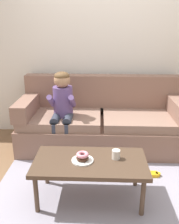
{
  "coord_description": "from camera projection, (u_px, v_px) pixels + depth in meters",
  "views": [
    {
      "loc": [
        -0.03,
        -2.38,
        1.65
      ],
      "look_at": [
        -0.15,
        0.45,
        0.65
      ],
      "focal_mm": 39.13,
      "sensor_mm": 36.0,
      "label": 1
    }
  ],
  "objects": [
    {
      "name": "person_child",
      "position": [
        62.0,
        105.0,
        3.19
      ],
      "size": [
        0.34,
        0.58,
        1.1
      ],
      "color": "#664C84",
      "rests_on": "ground"
    },
    {
      "name": "toy_controller",
      "position": [
        151.0,
        175.0,
        2.82
      ],
      "size": [
        0.23,
        0.09,
        0.05
      ],
      "rotation": [
        0.0,
        0.0,
        0.51
      ],
      "color": "gold",
      "rests_on": "ground"
    },
    {
      "name": "ground",
      "position": [
        101.0,
        179.0,
        2.79
      ],
      "size": [
        10.0,
        10.0,
        0.0
      ],
      "primitive_type": "plane",
      "color": "brown"
    },
    {
      "name": "area_rug",
      "position": [
        101.0,
        192.0,
        2.55
      ],
      "size": [
        2.25,
        1.7,
        0.01
      ],
      "primitive_type": "cube",
      "color": "#9993A3",
      "rests_on": "ground"
    },
    {
      "name": "coffee_table",
      "position": [
        90.0,
        164.0,
        2.35
      ],
      "size": [
        1.09,
        0.56,
        0.43
      ],
      "color": "#4C3828",
      "rests_on": "ground"
    },
    {
      "name": "mug",
      "position": [
        116.0,
        154.0,
        2.36
      ],
      "size": [
        0.08,
        0.08,
        0.09
      ],
      "primitive_type": "cylinder",
      "color": "silver",
      "rests_on": "coffee_table"
    },
    {
      "name": "couch",
      "position": [
        102.0,
        123.0,
        3.48
      ],
      "size": [
        2.26,
        0.9,
        0.97
      ],
      "color": "#846051",
      "rests_on": "ground"
    },
    {
      "name": "donut_second",
      "position": [
        82.0,
        155.0,
        2.3
      ],
      "size": [
        0.14,
        0.14,
        0.04
      ],
      "primitive_type": "torus",
      "rotation": [
        0.0,
        0.0,
        1.39
      ],
      "color": "pink",
      "rests_on": "donut"
    },
    {
      "name": "wall_back",
      "position": [
        103.0,
        44.0,
        3.64
      ],
      "size": [
        8.0,
        0.1,
        2.8
      ],
      "primitive_type": "cube",
      "color": "silver",
      "rests_on": "ground"
    },
    {
      "name": "plate",
      "position": [
        83.0,
        160.0,
        2.32
      ],
      "size": [
        0.21,
        0.21,
        0.01
      ],
      "primitive_type": "cylinder",
      "color": "white",
      "rests_on": "coffee_table"
    },
    {
      "name": "donut",
      "position": [
        82.0,
        158.0,
        2.32
      ],
      "size": [
        0.17,
        0.17,
        0.04
      ],
      "primitive_type": "torus",
      "rotation": [
        0.0,
        0.0,
        0.75
      ],
      "color": "#422619",
      "rests_on": "plate"
    }
  ]
}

